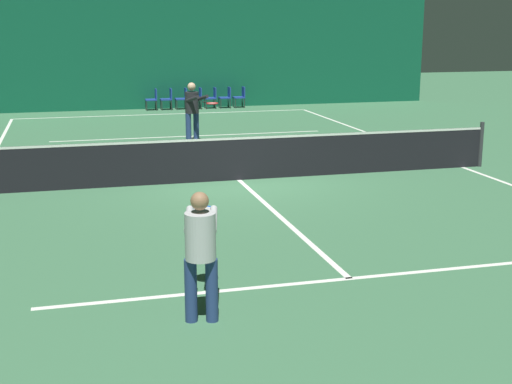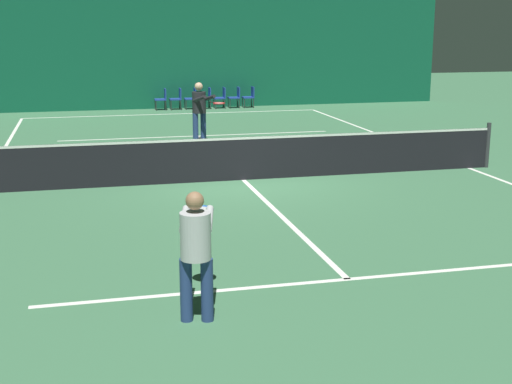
{
  "view_description": "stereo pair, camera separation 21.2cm",
  "coord_description": "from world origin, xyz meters",
  "px_view_note": "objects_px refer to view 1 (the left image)",
  "views": [
    {
      "loc": [
        -3.55,
        -14.86,
        3.38
      ],
      "look_at": [
        -0.88,
        -4.77,
        0.88
      ],
      "focal_mm": 50.0,
      "sensor_mm": 36.0,
      "label": 1
    },
    {
      "loc": [
        -3.35,
        -14.92,
        3.38
      ],
      "look_at": [
        -0.88,
        -4.77,
        0.88
      ],
      "focal_mm": 50.0,
      "sensor_mm": 36.0,
      "label": 2
    }
  ],
  "objects_px": {
    "courtside_chair_5": "(226,96)",
    "courtside_chair_4": "(212,96)",
    "player_near": "(201,246)",
    "tennis_net": "(239,157)",
    "courtside_chair_1": "(168,97)",
    "courtside_chair_0": "(153,98)",
    "courtside_chair_3": "(197,97)",
    "courtside_chair_2": "(183,97)",
    "player_far": "(193,108)",
    "courtside_chair_6": "(241,96)"
  },
  "relations": [
    {
      "from": "courtside_chair_5",
      "to": "courtside_chair_4",
      "type": "bearing_deg",
      "value": -90.0
    },
    {
      "from": "player_near",
      "to": "courtside_chair_5",
      "type": "xyz_separation_m",
      "value": [
        4.84,
        20.48,
        -0.41
      ]
    },
    {
      "from": "tennis_net",
      "to": "courtside_chair_5",
      "type": "distance_m",
      "value": 13.52
    },
    {
      "from": "player_near",
      "to": "courtside_chair_1",
      "type": "relative_size",
      "value": 1.83
    },
    {
      "from": "courtside_chair_0",
      "to": "courtside_chair_1",
      "type": "distance_m",
      "value": 0.59
    },
    {
      "from": "tennis_net",
      "to": "player_near",
      "type": "relative_size",
      "value": 7.79
    },
    {
      "from": "courtside_chair_3",
      "to": "courtside_chair_5",
      "type": "relative_size",
      "value": 1.0
    },
    {
      "from": "courtside_chair_1",
      "to": "courtside_chair_2",
      "type": "xyz_separation_m",
      "value": [
        0.59,
        0.0,
        0.0
      ]
    },
    {
      "from": "player_far",
      "to": "courtside_chair_1",
      "type": "relative_size",
      "value": 2.04
    },
    {
      "from": "courtside_chair_1",
      "to": "courtside_chair_5",
      "type": "distance_m",
      "value": 2.36
    },
    {
      "from": "courtside_chair_3",
      "to": "courtside_chair_5",
      "type": "distance_m",
      "value": 1.18
    },
    {
      "from": "courtside_chair_2",
      "to": "courtside_chair_4",
      "type": "height_order",
      "value": "same"
    },
    {
      "from": "courtside_chair_2",
      "to": "courtside_chair_0",
      "type": "bearing_deg",
      "value": -90.0
    },
    {
      "from": "courtside_chair_1",
      "to": "courtside_chair_4",
      "type": "bearing_deg",
      "value": 90.0
    },
    {
      "from": "courtside_chair_3",
      "to": "courtside_chair_5",
      "type": "bearing_deg",
      "value": 90.0
    },
    {
      "from": "courtside_chair_1",
      "to": "courtside_chair_5",
      "type": "xyz_separation_m",
      "value": [
        2.36,
        0.0,
        0.0
      ]
    },
    {
      "from": "courtside_chair_2",
      "to": "courtside_chair_3",
      "type": "height_order",
      "value": "same"
    },
    {
      "from": "tennis_net",
      "to": "courtside_chair_0",
      "type": "relative_size",
      "value": 14.29
    },
    {
      "from": "courtside_chair_5",
      "to": "player_far",
      "type": "bearing_deg",
      "value": -19.01
    },
    {
      "from": "tennis_net",
      "to": "player_far",
      "type": "distance_m",
      "value": 5.3
    },
    {
      "from": "courtside_chair_3",
      "to": "courtside_chair_6",
      "type": "distance_m",
      "value": 1.77
    },
    {
      "from": "tennis_net",
      "to": "courtside_chair_0",
      "type": "xyz_separation_m",
      "value": [
        -0.29,
        13.26,
        -0.03
      ]
    },
    {
      "from": "player_near",
      "to": "courtside_chair_1",
      "type": "bearing_deg",
      "value": 6.11
    },
    {
      "from": "courtside_chair_4",
      "to": "courtside_chair_6",
      "type": "bearing_deg",
      "value": 90.0
    },
    {
      "from": "courtside_chair_1",
      "to": "courtside_chair_4",
      "type": "height_order",
      "value": "same"
    },
    {
      "from": "courtside_chair_0",
      "to": "courtside_chair_3",
      "type": "height_order",
      "value": "same"
    },
    {
      "from": "player_near",
      "to": "courtside_chair_2",
      "type": "distance_m",
      "value": 20.71
    },
    {
      "from": "tennis_net",
      "to": "courtside_chair_3",
      "type": "distance_m",
      "value": 13.34
    },
    {
      "from": "tennis_net",
      "to": "player_near",
      "type": "height_order",
      "value": "player_near"
    },
    {
      "from": "courtside_chair_0",
      "to": "courtside_chair_4",
      "type": "relative_size",
      "value": 1.0
    },
    {
      "from": "courtside_chair_2",
      "to": "courtside_chair_5",
      "type": "bearing_deg",
      "value": 90.0
    },
    {
      "from": "courtside_chair_0",
      "to": "player_far",
      "type": "bearing_deg",
      "value": 1.46
    },
    {
      "from": "player_far",
      "to": "courtside_chair_2",
      "type": "xyz_separation_m",
      "value": [
        0.98,
        7.98,
        -0.51
      ]
    },
    {
      "from": "player_far",
      "to": "courtside_chair_2",
      "type": "distance_m",
      "value": 8.06
    },
    {
      "from": "courtside_chair_2",
      "to": "tennis_net",
      "type": "bearing_deg",
      "value": -3.85
    },
    {
      "from": "player_far",
      "to": "courtside_chair_6",
      "type": "height_order",
      "value": "player_far"
    },
    {
      "from": "player_far",
      "to": "courtside_chair_3",
      "type": "height_order",
      "value": "player_far"
    },
    {
      "from": "courtside_chair_4",
      "to": "courtside_chair_5",
      "type": "relative_size",
      "value": 1.0
    },
    {
      "from": "tennis_net",
      "to": "courtside_chair_2",
      "type": "height_order",
      "value": "tennis_net"
    },
    {
      "from": "courtside_chair_3",
      "to": "player_far",
      "type": "bearing_deg",
      "value": -11.11
    },
    {
      "from": "courtside_chair_2",
      "to": "courtside_chair_5",
      "type": "xyz_separation_m",
      "value": [
        1.77,
        0.0,
        0.0
      ]
    },
    {
      "from": "courtside_chair_2",
      "to": "courtside_chair_6",
      "type": "xyz_separation_m",
      "value": [
        2.36,
        0.0,
        0.0
      ]
    },
    {
      "from": "player_far",
      "to": "courtside_chair_6",
      "type": "distance_m",
      "value": 8.67
    },
    {
      "from": "courtside_chair_1",
      "to": "courtside_chair_6",
      "type": "relative_size",
      "value": 1.0
    },
    {
      "from": "tennis_net",
      "to": "courtside_chair_2",
      "type": "bearing_deg",
      "value": 86.15
    },
    {
      "from": "tennis_net",
      "to": "courtside_chair_2",
      "type": "xyz_separation_m",
      "value": [
        0.89,
        13.26,
        -0.03
      ]
    },
    {
      "from": "courtside_chair_2",
      "to": "courtside_chair_4",
      "type": "xyz_separation_m",
      "value": [
        1.18,
        0.0,
        0.0
      ]
    },
    {
      "from": "tennis_net",
      "to": "courtside_chair_6",
      "type": "height_order",
      "value": "tennis_net"
    },
    {
      "from": "player_far",
      "to": "courtside_chair_2",
      "type": "height_order",
      "value": "player_far"
    },
    {
      "from": "player_far",
      "to": "courtside_chair_6",
      "type": "xyz_separation_m",
      "value": [
        3.34,
        7.98,
        -0.51
      ]
    }
  ]
}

